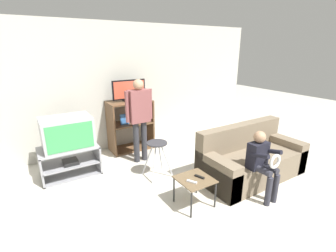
# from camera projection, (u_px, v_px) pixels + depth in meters

# --- Properties ---
(wall_back) EXTENTS (6.40, 0.06, 2.60)m
(wall_back) POSITION_uv_depth(u_px,v_px,m) (132.00, 86.00, 5.27)
(wall_back) COLOR beige
(wall_back) RESTS_ON ground_plane
(tv_stand) EXTENTS (0.95, 0.59, 0.50)m
(tv_stand) POSITION_uv_depth(u_px,v_px,m) (70.00, 161.00, 4.18)
(tv_stand) COLOR #939399
(tv_stand) RESTS_ON ground_plane
(television_main) EXTENTS (0.79, 0.57, 0.52)m
(television_main) POSITION_uv_depth(u_px,v_px,m) (67.00, 132.00, 4.05)
(television_main) COLOR #B2B2B7
(television_main) RESTS_ON tv_stand
(media_shelf) EXTENTS (0.90, 0.49, 1.06)m
(media_shelf) POSITION_uv_depth(u_px,v_px,m) (131.00, 125.00, 5.15)
(media_shelf) COLOR brown
(media_shelf) RESTS_ON ground_plane
(television_flat) EXTENTS (0.70, 0.20, 0.43)m
(television_flat) POSITION_uv_depth(u_px,v_px,m) (129.00, 91.00, 4.94)
(television_flat) COLOR black
(television_flat) RESTS_ON media_shelf
(folding_stool) EXTENTS (0.43, 0.39, 0.62)m
(folding_stool) POSITION_uv_depth(u_px,v_px,m) (157.00, 149.00, 4.05)
(folding_stool) COLOR #B7B7BC
(folding_stool) RESTS_ON ground_plane
(snack_table) EXTENTS (0.46, 0.46, 0.41)m
(snack_table) POSITION_uv_depth(u_px,v_px,m) (195.00, 182.00, 3.32)
(snack_table) COLOR brown
(snack_table) RESTS_ON ground_plane
(remote_control_black) EXTENTS (0.08, 0.15, 0.02)m
(remote_control_black) POSITION_uv_depth(u_px,v_px,m) (199.00, 177.00, 3.33)
(remote_control_black) COLOR black
(remote_control_black) RESTS_ON snack_table
(remote_control_white) EXTENTS (0.10, 0.14, 0.02)m
(remote_control_white) POSITION_uv_depth(u_px,v_px,m) (192.00, 182.00, 3.21)
(remote_control_white) COLOR silver
(remote_control_white) RESTS_ON snack_table
(couch) EXTENTS (1.83, 0.83, 0.85)m
(couch) POSITION_uv_depth(u_px,v_px,m) (250.00, 160.00, 4.12)
(couch) COLOR #756651
(couch) RESTS_ON ground_plane
(person_standing_adult) EXTENTS (0.53, 0.20, 1.58)m
(person_standing_adult) POSITION_uv_depth(u_px,v_px,m) (139.00, 113.00, 4.46)
(person_standing_adult) COLOR #2D2D33
(person_standing_adult) RESTS_ON ground_plane
(person_seated_child) EXTENTS (0.33, 0.43, 0.99)m
(person_seated_child) POSITION_uv_depth(u_px,v_px,m) (262.00, 160.00, 3.45)
(person_seated_child) COLOR #2D2D38
(person_seated_child) RESTS_ON ground_plane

